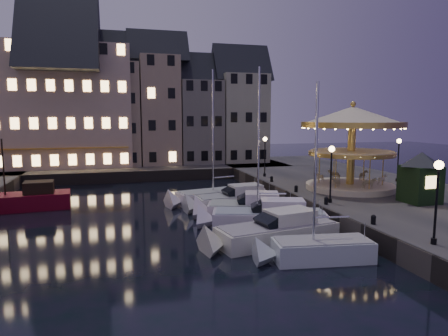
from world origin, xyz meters
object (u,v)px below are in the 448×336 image
object	(u,v)px
bollard_a	(373,219)
motorboat_d	(246,209)
motorboat_a	(312,251)
motorboat_c	(263,217)
streetlamp_d	(398,154)
streetlamp_a	(437,190)
streetlamp_b	(331,166)
bollard_b	(326,200)
bollard_c	(296,188)
streetlamp_c	(265,151)
motorboat_e	(232,201)
red_fishing_boat	(22,201)
motorboat_f	(215,197)
bollard_d	(272,179)
ticket_kiosk	(421,169)
carousel	(352,132)
motorboat_b	(272,233)

from	to	relation	value
bollard_a	motorboat_d	size ratio (longest dim) A/B	0.08
motorboat_a	motorboat_c	size ratio (longest dim) A/B	0.89
streetlamp_d	motorboat_d	bearing A→B (deg)	-164.18
motorboat_c	streetlamp_a	bearing A→B (deg)	-60.00
streetlamp_b	streetlamp_d	distance (m)	13.29
streetlamp_d	bollard_b	xyz separation A→B (m)	(-11.90, -7.50, -2.41)
bollard_c	motorboat_d	distance (m)	5.79
streetlamp_c	motorboat_c	distance (m)	15.46
motorboat_e	streetlamp_c	bearing A→B (deg)	53.86
streetlamp_c	red_fishing_boat	distance (m)	23.28
streetlamp_c	bollard_b	size ratio (longest dim) A/B	7.32
streetlamp_d	motorboat_e	world-z (taller)	streetlamp_d
bollard_b	bollard_c	world-z (taller)	same
streetlamp_b	streetlamp_d	xyz separation A→B (m)	(11.30, 7.00, 0.00)
streetlamp_a	bollard_b	size ratio (longest dim) A/B	7.32
motorboat_f	bollard_d	bearing A→B (deg)	18.86
red_fishing_boat	ticket_kiosk	distance (m)	31.26
motorboat_d	motorboat_e	bearing A→B (deg)	92.65
streetlamp_a	motorboat_a	bearing A→B (deg)	153.68
motorboat_e	red_fishing_boat	size ratio (longest dim) A/B	0.99
motorboat_a	streetlamp_d	bearing A→B (deg)	41.02
streetlamp_d	ticket_kiosk	size ratio (longest dim) A/B	0.99
bollard_b	carousel	xyz separation A→B (m)	(5.09, 4.97, 4.68)
bollard_b	streetlamp_b	bearing A→B (deg)	39.81
streetlamp_a	motorboat_f	size ratio (longest dim) A/B	0.35
bollard_c	motorboat_e	size ratio (longest dim) A/B	0.07
streetlamp_a	bollard_a	bearing A→B (deg)	98.53
streetlamp_d	ticket_kiosk	world-z (taller)	ticket_kiosk
carousel	motorboat_e	bearing A→B (deg)	175.18
bollard_b	ticket_kiosk	bearing A→B (deg)	-9.73
streetlamp_b	red_fishing_boat	distance (m)	24.82
bollard_a	bollard_c	size ratio (longest dim) A/B	1.00
streetlamp_b	motorboat_a	size ratio (longest dim) A/B	0.40
streetlamp_d	red_fishing_boat	xyz separation A→B (m)	(-33.99, 2.50, -3.31)
streetlamp_d	motorboat_b	distance (m)	21.03
motorboat_e	carousel	distance (m)	11.90
streetlamp_b	streetlamp_c	size ratio (longest dim) A/B	1.00
bollard_d	motorboat_d	distance (m)	9.47
bollard_a	bollard_b	bearing A→B (deg)	90.00
motorboat_c	carousel	world-z (taller)	motorboat_c
motorboat_d	ticket_kiosk	distance (m)	13.12
streetlamp_c	motorboat_a	size ratio (longest dim) A/B	0.40
streetlamp_d	bollard_c	xyz separation A→B (m)	(-11.90, -2.50, -2.41)
motorboat_c	ticket_kiosk	xyz separation A→B (m)	(11.78, -1.11, 3.14)
bollard_c	carousel	size ratio (longest dim) A/B	0.07
streetlamp_b	motorboat_f	xyz separation A→B (m)	(-6.77, 7.89, -3.49)
motorboat_c	streetlamp_d	bearing A→B (deg)	24.34
streetlamp_a	motorboat_d	size ratio (longest dim) A/B	0.55
bollard_c	motorboat_d	size ratio (longest dim) A/B	0.08
bollard_c	motorboat_a	world-z (taller)	motorboat_a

